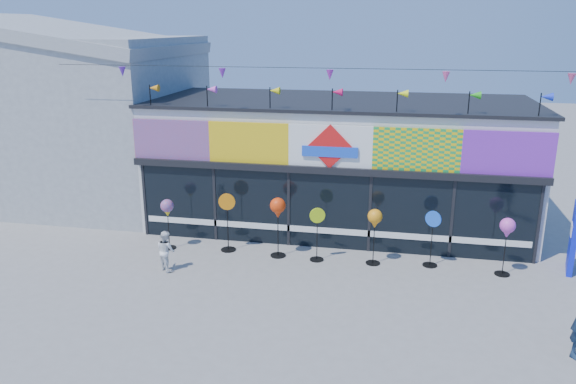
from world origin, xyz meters
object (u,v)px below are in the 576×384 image
(spinner_5, at_px, (432,237))
(child, at_px, (166,251))
(blue_sign, at_px, (573,238))
(spinner_2, at_px, (278,210))
(spinner_3, at_px, (317,233))
(spinner_0, at_px, (167,209))
(spinner_4, at_px, (375,220))
(spinner_6, at_px, (507,230))
(spinner_1, at_px, (227,221))

(spinner_5, bearing_deg, child, -166.48)
(blue_sign, distance_m, spinner_2, 7.99)
(spinner_3, bearing_deg, spinner_5, 4.22)
(spinner_0, distance_m, spinner_2, 3.31)
(blue_sign, bearing_deg, spinner_0, -163.36)
(spinner_0, relative_size, child, 1.36)
(blue_sign, distance_m, spinner_4, 5.28)
(spinner_3, bearing_deg, spinner_0, 179.92)
(spinner_6, xyz_separation_m, child, (-8.91, -1.47, -0.72))
(spinner_2, distance_m, spinner_6, 6.15)
(spinner_3, bearing_deg, spinner_2, 176.47)
(blue_sign, distance_m, spinner_3, 6.85)
(spinner_0, height_order, spinner_2, spinner_2)
(blue_sign, bearing_deg, child, -155.50)
(blue_sign, bearing_deg, spinner_2, -162.49)
(spinner_2, bearing_deg, spinner_1, 175.00)
(blue_sign, xyz_separation_m, spinner_4, (-5.24, -0.57, 0.32))
(spinner_1, distance_m, spinner_6, 7.69)
(spinner_4, bearing_deg, spinner_0, -179.44)
(spinner_2, xyz_separation_m, spinner_6, (6.14, -0.06, -0.13))
(spinner_0, bearing_deg, spinner_5, 1.70)
(spinner_4, bearing_deg, spinner_1, 178.11)
(spinner_2, relative_size, spinner_4, 1.10)
(blue_sign, relative_size, spinner_5, 1.19)
(spinner_1, xyz_separation_m, spinner_2, (1.54, -0.13, 0.48))
(spinner_0, distance_m, child, 1.70)
(spinner_5, bearing_deg, spinner_4, -173.89)
(spinner_4, xyz_separation_m, child, (-5.48, -1.52, -0.72))
(spinner_0, xyz_separation_m, spinner_2, (3.30, 0.06, 0.18))
(blue_sign, distance_m, spinner_6, 1.95)
(spinner_1, relative_size, spinner_3, 1.13)
(spinner_6, distance_m, child, 9.06)
(spinner_5, xyz_separation_m, child, (-7.03, -1.69, -0.28))
(blue_sign, distance_m, spinner_5, 3.71)
(child, bearing_deg, spinner_6, -134.32)
(spinner_3, bearing_deg, spinner_4, 2.33)
(blue_sign, height_order, spinner_2, blue_sign)
(spinner_1, height_order, child, spinner_1)
(spinner_1, height_order, spinner_4, spinner_1)
(spinner_5, bearing_deg, spinner_1, -179.74)
(blue_sign, distance_m, child, 10.93)
(spinner_3, distance_m, spinner_4, 1.64)
(spinner_1, distance_m, spinner_2, 1.62)
(spinner_0, bearing_deg, spinner_4, 0.56)
(spinner_0, height_order, spinner_4, spinner_4)
(spinner_6, bearing_deg, spinner_0, -179.96)
(spinner_2, xyz_separation_m, child, (-2.76, -1.53, -0.85))
(spinner_0, bearing_deg, spinner_6, 0.04)
(blue_sign, distance_m, spinner_1, 9.51)
(spinner_4, xyz_separation_m, spinner_6, (3.43, -0.05, -0.00))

